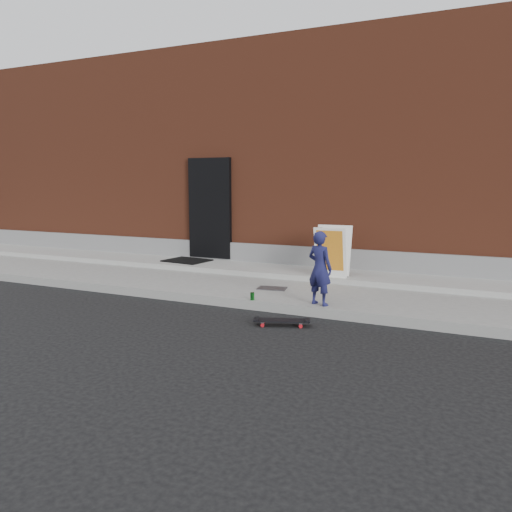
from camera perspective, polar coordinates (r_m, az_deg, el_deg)
The scene contains 10 objects.
ground at distance 7.79m, azimuth 0.71°, elevation -6.34°, with size 80.00×80.00×0.00m, color black.
sidewalk at distance 9.13m, azimuth 4.53°, elevation -3.68°, with size 20.00×3.00×0.15m, color slate.
apron at distance 9.94m, azimuth 6.32°, elevation -1.97°, with size 20.00×1.20×0.10m, color #979892.
building at distance 14.22m, azimuth 12.39°, elevation 10.30°, with size 20.00×8.10×5.00m.
child at distance 7.53m, azimuth 7.31°, elevation -1.39°, with size 0.41×0.27×1.12m, color #1B1C4C.
skateboard at distance 7.02m, azimuth 2.96°, elevation -7.42°, with size 0.78×0.43×0.09m.
pizza_sign at distance 9.30m, azimuth 8.76°, elevation 0.56°, with size 0.60×0.70×0.96m.
soda_can at distance 7.86m, azimuth -0.42°, elevation -4.63°, with size 0.07×0.07×0.12m, color #187923.
doormat at distance 11.18m, azimuth -7.89°, elevation -0.51°, with size 0.92×0.74×0.03m, color black.
utility_plate at distance 8.69m, azimuth 1.85°, elevation -3.71°, with size 0.49×0.31×0.01m, color #505055.
Camera 1 is at (3.04, -6.89, 1.99)m, focal length 35.00 mm.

